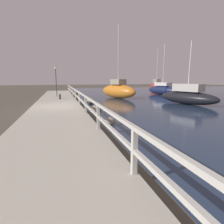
% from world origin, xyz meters
% --- Properties ---
extents(ground_plane, '(120.00, 120.00, 0.00)m').
position_xyz_m(ground_plane, '(0.00, 0.00, 0.00)').
color(ground_plane, '#4C473D').
extents(dock_walkway, '(3.33, 36.00, 0.23)m').
position_xyz_m(dock_walkway, '(0.00, 0.00, 0.12)').
color(dock_walkway, '#B2AD9E').
rests_on(dock_walkway, ground).
extents(railing, '(0.10, 32.50, 0.96)m').
position_xyz_m(railing, '(1.56, 0.00, 0.89)').
color(railing, beige).
rests_on(railing, dock_walkway).
extents(boulder_upstream, '(0.48, 0.43, 0.36)m').
position_xyz_m(boulder_upstream, '(2.43, 11.86, 0.18)').
color(boulder_upstream, gray).
rests_on(boulder_upstream, ground).
extents(boulder_mid_strip, '(0.49, 0.44, 0.37)m').
position_xyz_m(boulder_mid_strip, '(2.88, -0.42, 0.18)').
color(boulder_mid_strip, '#666056').
rests_on(boulder_mid_strip, ground).
extents(boulder_water_edge, '(0.69, 0.62, 0.51)m').
position_xyz_m(boulder_water_edge, '(2.72, 1.97, 0.26)').
color(boulder_water_edge, gray).
rests_on(boulder_water_edge, ground).
extents(boulder_downstream, '(0.45, 0.41, 0.34)m').
position_xyz_m(boulder_downstream, '(2.18, 8.21, 0.17)').
color(boulder_downstream, '#666056').
rests_on(boulder_downstream, ground).
extents(boulder_near_dock, '(0.49, 0.44, 0.37)m').
position_xyz_m(boulder_near_dock, '(2.36, -5.24, 0.18)').
color(boulder_near_dock, gray).
rests_on(boulder_near_dock, ground).
extents(boulder_far_strip, '(0.67, 0.60, 0.50)m').
position_xyz_m(boulder_far_strip, '(2.28, -2.26, 0.25)').
color(boulder_far_strip, gray).
rests_on(boulder_far_strip, ground).
extents(mooring_bollard, '(0.18, 0.18, 0.49)m').
position_xyz_m(mooring_bollard, '(0.24, 4.42, 0.48)').
color(mooring_bollard, '#333338').
rests_on(mooring_bollard, dock_walkway).
extents(dock_lamp, '(0.24, 0.24, 3.12)m').
position_xyz_m(dock_lamp, '(-0.07, 7.38, 2.44)').
color(dock_lamp, '#2D2D33').
rests_on(dock_lamp, dock_walkway).
extents(sailboat_black, '(3.12, 5.37, 5.05)m').
position_xyz_m(sailboat_black, '(10.45, -0.44, 0.68)').
color(sailboat_black, black).
rests_on(sailboat_black, water_surface).
extents(sailboat_red, '(1.15, 3.50, 6.99)m').
position_xyz_m(sailboat_red, '(16.37, 14.50, 0.88)').
color(sailboat_red, red).
rests_on(sailboat_red, water_surface).
extents(sailboat_orange, '(3.47, 5.34, 7.73)m').
position_xyz_m(sailboat_orange, '(6.45, 5.79, 0.85)').
color(sailboat_orange, orange).
rests_on(sailboat_orange, water_surface).
extents(sailboat_navy, '(2.88, 5.15, 6.59)m').
position_xyz_m(sailboat_navy, '(13.73, 8.41, 0.71)').
color(sailboat_navy, '#192347').
rests_on(sailboat_navy, water_surface).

